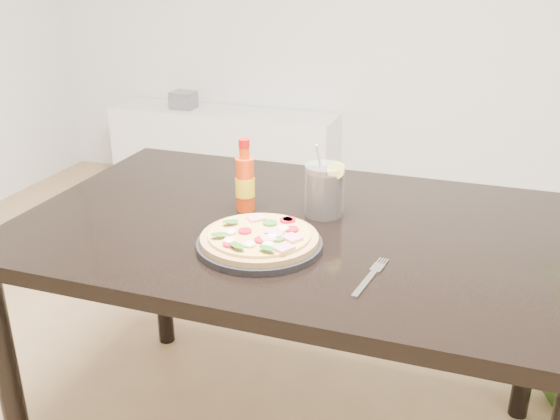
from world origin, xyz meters
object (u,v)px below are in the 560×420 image
(plate, at_px, (259,244))
(hot_sauce_bottle, at_px, (245,182))
(dining_table, at_px, (295,251))
(fork, at_px, (371,276))
(cola_cup, at_px, (324,191))
(pizza, at_px, (260,237))
(media_console, at_px, (224,150))

(plate, distance_m, hot_sauce_bottle, 0.25)
(dining_table, xyz_separation_m, fork, (0.24, -0.23, 0.09))
(cola_cup, bearing_deg, dining_table, -127.06)
(dining_table, distance_m, cola_cup, 0.17)
(dining_table, height_order, pizza, pizza)
(fork, bearing_deg, dining_table, 145.28)
(hot_sauce_bottle, height_order, media_console, hot_sauce_bottle)
(fork, bearing_deg, media_console, 129.47)
(dining_table, relative_size, pizza, 5.10)
(pizza, xyz_separation_m, hot_sauce_bottle, (-0.12, 0.21, 0.05))
(hot_sauce_bottle, bearing_deg, cola_cup, 10.20)
(media_console, bearing_deg, hot_sauce_bottle, -64.13)
(pizza, bearing_deg, dining_table, 79.22)
(dining_table, xyz_separation_m, cola_cup, (0.05, 0.07, 0.15))
(plate, bearing_deg, fork, -11.59)
(pizza, relative_size, cola_cup, 1.42)
(hot_sauce_bottle, height_order, fork, hot_sauce_bottle)
(hot_sauce_bottle, bearing_deg, plate, -60.04)
(dining_table, xyz_separation_m, hot_sauce_bottle, (-0.15, 0.04, 0.16))
(pizza, height_order, fork, pizza)
(pizza, xyz_separation_m, media_console, (-1.08, 2.18, -0.53))
(pizza, bearing_deg, cola_cup, 70.24)
(fork, bearing_deg, cola_cup, 130.35)
(plate, bearing_deg, hot_sauce_bottle, 119.96)
(hot_sauce_bottle, xyz_separation_m, cola_cup, (0.21, 0.04, -0.01))
(dining_table, distance_m, pizza, 0.21)
(media_console, bearing_deg, plate, -63.73)
(plate, height_order, cola_cup, cola_cup)
(pizza, relative_size, hot_sauce_bottle, 1.41)
(plate, distance_m, pizza, 0.02)
(dining_table, distance_m, media_console, 2.33)
(dining_table, xyz_separation_m, plate, (-0.03, -0.17, 0.09))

